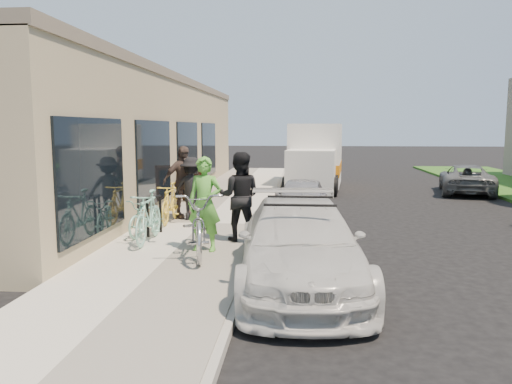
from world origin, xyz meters
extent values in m
plane|color=black|center=(0.00, 0.00, 0.00)|extent=(120.00, 120.00, 0.00)
cube|color=#BBB7A8|center=(-2.00, 3.00, 0.07)|extent=(3.00, 34.00, 0.15)
cube|color=gray|center=(-0.45, 3.00, 0.07)|extent=(0.12, 34.00, 0.13)
cube|color=tan|center=(-5.25, 8.00, 2.00)|extent=(3.50, 20.00, 4.00)
cube|color=#6B6051|center=(-5.25, 8.00, 4.10)|extent=(3.60, 20.00, 0.25)
cube|color=black|center=(-3.48, 0.00, 1.60)|extent=(0.06, 3.00, 2.20)
cube|color=black|center=(-3.48, 4.00, 1.60)|extent=(0.06, 3.00, 2.20)
cube|color=black|center=(-3.48, 8.00, 1.60)|extent=(0.06, 3.00, 2.20)
cube|color=black|center=(-3.48, 12.00, 1.60)|extent=(0.06, 3.00, 2.20)
cylinder|color=black|center=(-2.86, 1.30, 0.57)|extent=(0.06, 0.06, 0.83)
cylinder|color=black|center=(-2.73, 1.84, 0.57)|extent=(0.06, 0.06, 0.83)
cylinder|color=black|center=(-2.80, 1.57, 0.98)|extent=(0.19, 0.55, 0.06)
cube|color=black|center=(-3.11, 6.47, 0.72)|extent=(0.74, 0.53, 1.13)
cube|color=black|center=(-2.94, 6.84, 0.72)|extent=(0.74, 0.53, 1.13)
cube|color=black|center=(-3.12, 6.43, 0.78)|extent=(0.58, 0.39, 0.81)
imported|color=silver|center=(0.42, -1.30, 0.68)|extent=(2.22, 4.78, 1.35)
cylinder|color=black|center=(0.42, -1.81, 1.37)|extent=(1.07, 0.04, 0.04)
cylinder|color=black|center=(0.42, -0.91, 1.37)|extent=(1.07, 0.04, 0.04)
imported|color=#A4A4A9|center=(0.47, 4.38, 0.58)|extent=(1.59, 3.49, 1.16)
cube|color=silver|center=(0.83, 9.74, 0.84)|extent=(1.95, 1.95, 1.69)
cube|color=black|center=(0.83, 9.74, 1.20)|extent=(1.64, 0.22, 0.80)
cube|color=silver|center=(1.10, 12.39, 1.38)|extent=(2.42, 3.92, 2.58)
cube|color=#CB6F0B|center=(1.10, 12.39, 0.80)|extent=(2.44, 3.94, 0.49)
cylinder|color=black|center=(-0.10, 9.39, 0.36)|extent=(0.29, 0.73, 0.71)
cylinder|color=black|center=(1.66, 9.20, 0.36)|extent=(0.29, 0.73, 0.71)
cylinder|color=black|center=(0.00, 10.36, 0.36)|extent=(0.29, 0.73, 0.71)
cylinder|color=black|center=(1.76, 10.18, 0.36)|extent=(0.29, 0.73, 0.71)
cylinder|color=black|center=(0.34, 13.72, 0.36)|extent=(0.29, 0.73, 0.71)
cylinder|color=black|center=(2.11, 13.53, 0.36)|extent=(0.29, 0.73, 0.71)
imported|color=#515456|center=(6.77, 10.56, 0.55)|extent=(2.66, 4.27, 1.10)
imported|color=#AEAEB0|center=(-1.47, -0.04, 0.76)|extent=(1.32, 2.44, 1.22)
imported|color=#50A436|center=(-1.40, 0.25, 1.06)|extent=(0.72, 0.53, 1.82)
imported|color=black|center=(-0.84, 1.20, 1.08)|extent=(0.93, 0.73, 1.87)
imported|color=#89CCB5|center=(-2.70, 0.86, 0.68)|extent=(0.53, 1.78, 1.07)
imported|color=#89CCB5|center=(-2.95, 1.56, 0.55)|extent=(0.82, 1.62, 0.81)
imported|color=yellow|center=(-2.81, 3.00, 0.64)|extent=(0.48, 1.65, 0.99)
imported|color=black|center=(-2.35, 3.43, 0.96)|extent=(1.16, 0.84, 1.62)
imported|color=brown|center=(-2.64, 3.72, 1.10)|extent=(1.17, 1.02, 1.89)
camera|label=1|loc=(0.41, -9.07, 2.52)|focal=35.00mm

